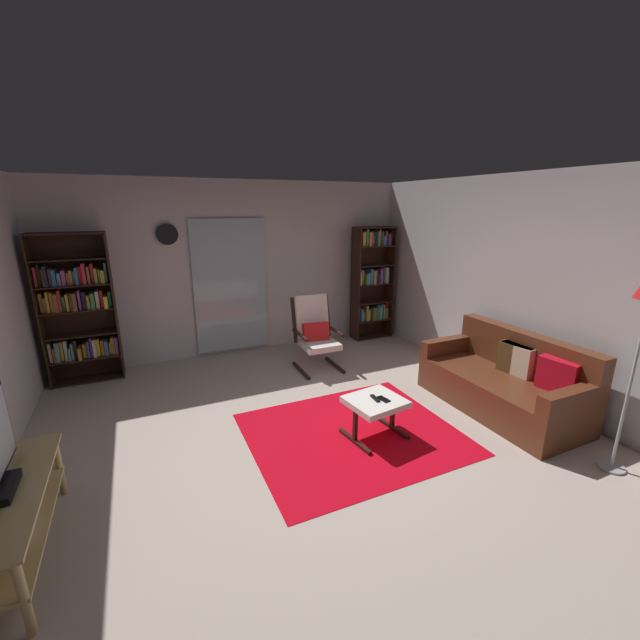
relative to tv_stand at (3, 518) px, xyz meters
name	(u,v)px	position (x,y,z in m)	size (l,w,h in m)	color
ground_plane	(318,442)	(2.36, 0.42, -0.34)	(7.02, 7.02, 0.00)	#BCA99C
wall_back	(240,269)	(2.36, 3.32, 0.96)	(5.60, 0.06, 2.60)	silver
wall_right	(530,289)	(5.06, 0.42, 0.96)	(0.06, 6.00, 2.60)	silver
glass_door_panel	(231,287)	(2.20, 3.26, 0.71)	(1.10, 0.01, 2.00)	silver
area_rug	(353,433)	(2.74, 0.41, -0.34)	(2.05, 1.76, 0.01)	red
tv_stand	(3,518)	(0.00, 0.00, 0.00)	(0.51, 1.30, 0.52)	tan
bookshelf_near_tv	(78,310)	(0.20, 3.04, 0.61)	(0.84, 0.30, 1.92)	black
bookshelf_near_sofa	(372,281)	(4.55, 3.04, 0.65)	(0.69, 0.30, 1.90)	black
leather_sofa	(505,382)	(4.56, 0.18, -0.03)	(0.85, 1.77, 0.86)	#5A2C19
lounge_armchair	(315,331)	(3.11, 2.18, 0.19)	(0.57, 0.66, 1.02)	black
ottoman	(375,406)	(2.91, 0.29, -0.01)	(0.58, 0.55, 0.41)	white
tv_remote	(375,398)	(2.91, 0.29, 0.07)	(0.04, 0.14, 0.02)	black
cell_phone	(383,399)	(2.98, 0.25, 0.07)	(0.07, 0.14, 0.01)	black
wall_clock	(167,234)	(1.36, 3.25, 1.51)	(0.29, 0.03, 0.29)	silver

